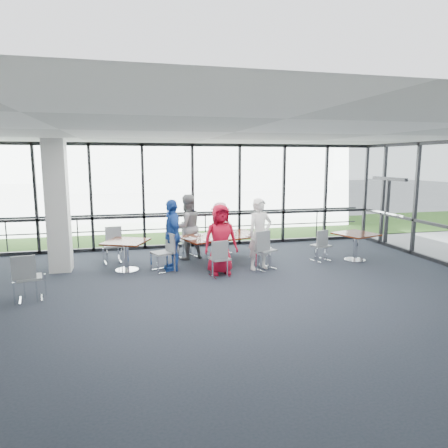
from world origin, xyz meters
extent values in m
cube|color=#1D242D|center=(0.00, 0.00, -0.01)|extent=(12.00, 10.00, 0.02)
cube|color=white|center=(0.00, 0.00, 3.20)|extent=(12.00, 10.00, 0.04)
cube|color=silver|center=(0.00, -5.00, 1.60)|extent=(12.00, 0.10, 3.20)
cube|color=white|center=(0.00, 5.00, 1.60)|extent=(12.00, 0.10, 3.20)
cube|color=black|center=(6.00, 3.75, 1.05)|extent=(0.12, 1.60, 2.10)
cube|color=silver|center=(-3.60, 3.00, 1.60)|extent=(0.50, 0.50, 3.20)
cube|color=gray|center=(0.00, 10.00, -0.02)|extent=(80.00, 70.00, 0.02)
cube|color=#294F1C|center=(0.00, 8.00, 0.01)|extent=(80.00, 5.00, 0.01)
cube|color=white|center=(4.00, 32.00, 3.00)|extent=(24.00, 10.00, 6.00)
cylinder|color=#2D2D33|center=(0.00, 5.60, 0.50)|extent=(12.00, 0.06, 0.06)
cube|color=#381508|center=(0.39, 2.76, 0.73)|extent=(2.32, 1.70, 0.04)
cylinder|color=silver|center=(0.39, 2.76, 0.35)|extent=(0.12, 0.12, 0.71)
cylinder|color=silver|center=(0.39, 2.76, 0.01)|extent=(0.56, 0.56, 0.03)
cube|color=#381508|center=(-2.03, 2.62, 0.73)|extent=(1.25, 1.25, 0.04)
cylinder|color=silver|center=(-2.03, 2.62, 0.35)|extent=(0.12, 0.12, 0.71)
cube|color=#381508|center=(3.99, 2.22, 0.73)|extent=(1.19, 1.19, 0.04)
cylinder|color=silver|center=(3.99, 2.22, 0.35)|extent=(0.12, 0.12, 0.71)
imported|color=#B10B24|center=(0.16, 1.85, 0.84)|extent=(0.85, 0.58, 1.67)
imported|color=white|center=(1.20, 2.01, 0.89)|extent=(0.73, 0.60, 1.77)
imported|color=slate|center=(-0.41, 3.47, 0.89)|extent=(0.99, 0.79, 1.78)
imported|color=pink|center=(0.59, 3.76, 0.75)|extent=(1.04, 0.66, 1.51)
imported|color=#1D47A4|center=(-0.92, 2.44, 0.88)|extent=(0.66, 1.08, 1.76)
cylinder|color=white|center=(-0.06, 2.21, 0.76)|extent=(0.27, 0.27, 0.01)
cylinder|color=white|center=(1.11, 2.57, 0.76)|extent=(0.24, 0.24, 0.01)
cylinder|color=white|center=(-0.18, 2.94, 0.76)|extent=(0.24, 0.24, 0.01)
cylinder|color=white|center=(0.82, 3.27, 0.76)|extent=(0.28, 0.28, 0.01)
cylinder|color=white|center=(-0.46, 2.48, 0.76)|extent=(0.28, 0.28, 0.01)
cylinder|color=white|center=(0.21, 2.45, 0.82)|extent=(0.07, 0.07, 0.14)
cylinder|color=white|center=(0.76, 2.71, 0.82)|extent=(0.07, 0.07, 0.15)
cylinder|color=white|center=(0.40, 3.03, 0.81)|extent=(0.06, 0.06, 0.13)
cylinder|color=white|center=(-0.25, 2.39, 0.82)|extent=(0.07, 0.07, 0.15)
cube|color=silver|center=(0.38, 2.26, 0.75)|extent=(0.33, 0.28, 0.00)
cube|color=silver|center=(1.26, 2.76, 0.75)|extent=(0.33, 0.28, 0.00)
cube|color=silver|center=(0.41, 3.17, 0.75)|extent=(0.34, 0.29, 0.00)
cube|color=black|center=(0.46, 2.82, 0.77)|extent=(0.10, 0.07, 0.04)
cylinder|color=#B41C08|center=(0.41, 2.80, 0.84)|extent=(0.06, 0.06, 0.18)
cylinder|color=#16661E|center=(0.52, 2.85, 0.85)|extent=(0.05, 0.05, 0.20)
camera|label=1|loc=(-1.91, -7.21, 2.70)|focal=32.00mm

